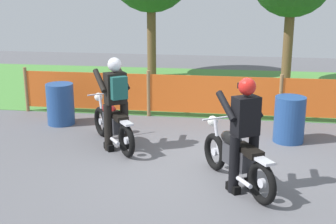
# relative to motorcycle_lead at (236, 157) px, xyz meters

# --- Properties ---
(ground) EXTENTS (24.00, 24.00, 0.02)m
(ground) POSITION_rel_motorcycle_lead_xyz_m (-0.52, 0.58, -0.46)
(ground) COLOR #5B5B60
(grass_verge) EXTENTS (24.00, 5.99, 0.01)m
(grass_verge) POSITION_rel_motorcycle_lead_xyz_m (-0.52, 6.47, -0.44)
(grass_verge) COLOR #4C8C3D
(grass_verge) RESTS_ON ground
(barrier_fence) EXTENTS (8.82, 0.08, 1.05)m
(barrier_fence) POSITION_rel_motorcycle_lead_xyz_m (-0.52, 3.48, 0.10)
(barrier_fence) COLOR olive
(barrier_fence) RESTS_ON ground
(motorcycle_lead) EXTENTS (1.11, 1.71, 0.92)m
(motorcycle_lead) POSITION_rel_motorcycle_lead_xyz_m (0.00, 0.00, 0.00)
(motorcycle_lead) COLOR black
(motorcycle_lead) RESTS_ON ground
(motorcycle_trailing) EXTENTS (1.19, 1.58, 0.89)m
(motorcycle_trailing) POSITION_rel_motorcycle_lead_xyz_m (-2.28, 1.44, -0.01)
(motorcycle_trailing) COLOR black
(motorcycle_trailing) RESTS_ON ground
(rider_lead) EXTENTS (0.71, 0.72, 1.69)m
(rider_lead) POSITION_rel_motorcycle_lead_xyz_m (0.10, -0.16, 0.47)
(rider_lead) COLOR black
(rider_lead) RESTS_ON ground
(rider_trailing) EXTENTS (0.73, 0.78, 1.69)m
(rider_trailing) POSITION_rel_motorcycle_lead_xyz_m (-2.16, 1.28, 0.51)
(rider_trailing) COLOR black
(rider_trailing) RESTS_ON ground
(oil_drum) EXTENTS (0.58, 0.58, 0.88)m
(oil_drum) POSITION_rel_motorcycle_lead_xyz_m (0.99, 2.14, -0.01)
(oil_drum) COLOR navy
(oil_drum) RESTS_ON ground
(spare_drum) EXTENTS (0.58, 0.58, 0.88)m
(spare_drum) POSITION_rel_motorcycle_lead_xyz_m (-3.73, 2.61, -0.01)
(spare_drum) COLOR navy
(spare_drum) RESTS_ON ground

